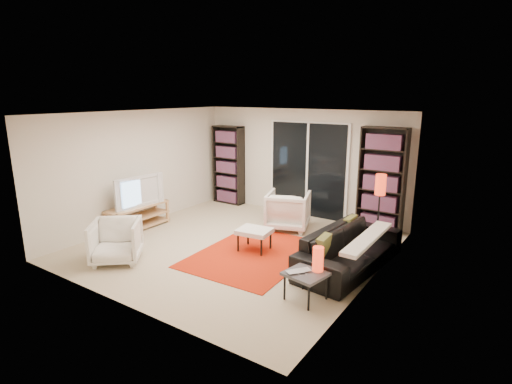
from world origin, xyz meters
The scene contains 20 objects.
floor centered at (0.00, 0.00, 0.00)m, with size 5.00×5.00×0.00m, color beige.
wall_back centered at (0.00, 2.50, 1.20)m, with size 5.00×0.02×2.40m, color beige.
wall_front centered at (0.00, -2.50, 1.20)m, with size 5.00×0.02×2.40m, color beige.
wall_left centered at (-2.50, 0.00, 1.20)m, with size 0.02×5.00×2.40m, color beige.
wall_right centered at (2.50, 0.00, 1.20)m, with size 0.02×5.00×2.40m, color beige.
ceiling centered at (0.00, 0.00, 2.40)m, with size 5.00×5.00×0.02m, color white.
sliding_door centered at (0.20, 2.46, 1.05)m, with size 1.92×0.08×2.16m.
bookshelf_left centered at (-1.95, 2.33, 0.98)m, with size 0.80×0.30×1.95m.
bookshelf_right centered at (1.90, 2.33, 1.05)m, with size 0.90×0.30×2.10m.
tv_stand centered at (-2.26, -0.34, 0.26)m, with size 0.44×1.36×0.50m.
tv centered at (-2.24, -0.34, 0.81)m, with size 1.09×0.14×0.63m, color black.
rug centered at (0.49, -0.13, 0.01)m, with size 1.76×2.39×0.01m, color #BB2309.
sofa centered at (2.07, 0.28, 0.32)m, with size 2.21×0.86×0.64m, color black.
armchair_back centered at (0.30, 1.41, 0.39)m, with size 0.83×0.85×0.78m, color silver.
armchair_front centered at (-1.24, -1.64, 0.35)m, with size 0.75×0.78×0.71m, color silver.
ottoman centered at (0.40, 0.03, 0.35)m, with size 0.63×0.54×0.40m.
side_table centered at (1.95, -1.03, 0.36)m, with size 0.59×0.59×0.40m.
laptop centered at (1.91, -1.11, 0.41)m, with size 0.34×0.22×0.03m, color silver.
table_lamp centered at (2.06, -0.90, 0.57)m, with size 0.15×0.15×0.34m, color red.
floor_lamp centered at (2.17, 1.35, 1.04)m, with size 0.21×0.21×1.37m.
Camera 1 is at (4.14, -5.50, 2.74)m, focal length 28.00 mm.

